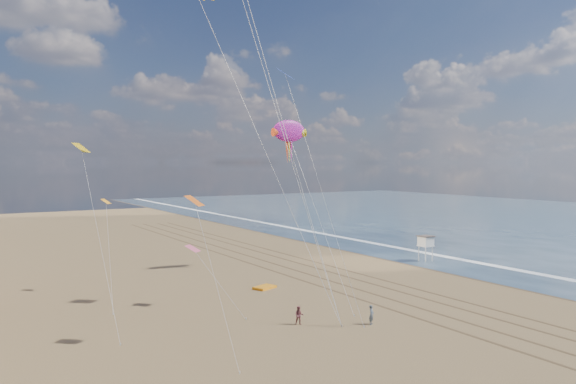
% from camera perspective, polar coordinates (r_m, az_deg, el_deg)
% --- Properties ---
extents(ground, '(260.00, 260.00, 0.00)m').
position_cam_1_polar(ground, '(41.48, 25.02, -14.72)').
color(ground, brown).
rests_on(ground, ground).
extents(wet_sand, '(260.00, 260.00, 0.00)m').
position_cam_1_polar(wet_sand, '(81.65, 8.60, -5.79)').
color(wet_sand, '#42301E').
rests_on(wet_sand, ground).
extents(foam, '(260.00, 260.00, 0.00)m').
position_cam_1_polar(foam, '(84.39, 10.79, -5.52)').
color(foam, white).
rests_on(foam, ground).
extents(tracks, '(7.68, 120.00, 0.01)m').
position_cam_1_polar(tracks, '(63.94, 3.07, -8.20)').
color(tracks, brown).
rests_on(tracks, ground).
extents(lifeguard_stand, '(1.78, 1.78, 3.21)m').
position_cam_1_polar(lifeguard_stand, '(73.15, 13.82, -4.90)').
color(lifeguard_stand, silver).
rests_on(lifeguard_stand, ground).
extents(grounded_kite, '(2.49, 2.03, 0.24)m').
position_cam_1_polar(grounded_kite, '(56.18, -2.39, -9.65)').
color(grounded_kite, orange).
rests_on(grounded_kite, ground).
extents(show_kite, '(5.46, 10.76, 26.30)m').
position_cam_1_polar(show_kite, '(65.68, 0.12, 6.17)').
color(show_kite, '#B01B99').
rests_on(show_kite, ground).
extents(kite_flyer_a, '(0.65, 0.59, 1.49)m').
position_cam_1_polar(kite_flyer_a, '(44.56, 8.48, -12.23)').
color(kite_flyer_a, slate).
rests_on(kite_flyer_a, ground).
extents(kite_flyer_b, '(0.88, 0.83, 1.43)m').
position_cam_1_polar(kite_flyer_b, '(44.03, 1.14, -12.42)').
color(kite_flyer_b, '#88454B').
rests_on(kite_flyer_b, ground).
extents(small_kites, '(17.54, 20.76, 15.84)m').
position_cam_1_polar(small_kites, '(47.30, -9.93, 3.66)').
color(small_kites, '#DB5A14').
rests_on(small_kites, ground).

